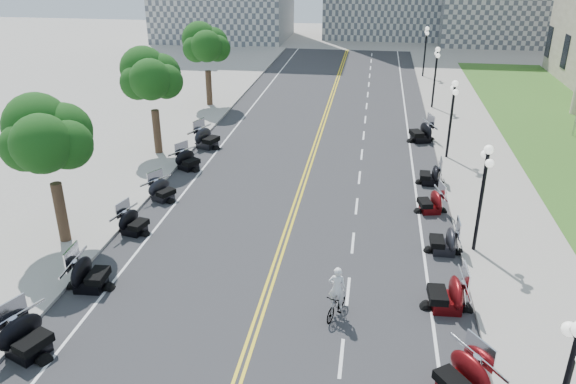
{
  "coord_description": "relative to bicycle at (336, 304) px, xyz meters",
  "views": [
    {
      "loc": [
        3.71,
        -19.03,
        12.81
      ],
      "look_at": [
        0.01,
        4.86,
        2.0
      ],
      "focal_mm": 35.0,
      "sensor_mm": 36.0,
      "label": 1
    }
  ],
  "objects": [
    {
      "name": "road",
      "position": [
        -2.84,
        11.67,
        -0.51
      ],
      "size": [
        16.0,
        90.0,
        0.01
      ],
      "primitive_type": "cube",
      "color": "#333335",
      "rests_on": "ground"
    },
    {
      "name": "centerline_yellow_a",
      "position": [
        -2.96,
        11.67,
        -0.5
      ],
      "size": [
        0.12,
        90.0,
        0.0
      ],
      "primitive_type": "cube",
      "color": "yellow",
      "rests_on": "road"
    },
    {
      "name": "lane_dash_12",
      "position": [
        0.36,
        25.67,
        -0.5
      ],
      "size": [
        0.12,
        2.0,
        0.0
      ],
      "primitive_type": "cube",
      "color": "white",
      "rests_on": "road"
    },
    {
      "name": "motorcycle_n_10",
      "position": [
        4.33,
        20.96,
        0.25
      ],
      "size": [
        2.79,
        2.79,
        1.54
      ],
      "primitive_type": null,
      "rotation": [
        0.0,
        0.0,
        -1.25
      ],
      "color": "black",
      "rests_on": "road"
    },
    {
      "name": "lane_dash_14",
      "position": [
        0.36,
        33.67,
        -0.5
      ],
      "size": [
        0.12,
        2.0,
        0.0
      ],
      "primitive_type": "cube",
      "color": "white",
      "rests_on": "road"
    },
    {
      "name": "centerline_yellow_b",
      "position": [
        -2.72,
        11.67,
        -0.5
      ],
      "size": [
        0.12,
        90.0,
        0.0
      ],
      "primitive_type": "cube",
      "color": "yellow",
      "rests_on": "road"
    },
    {
      "name": "tree_2",
      "position": [
        -12.84,
        3.67,
        4.23
      ],
      "size": [
        4.8,
        4.8,
        9.2
      ],
      "primitive_type": null,
      "color": "#235619",
      "rests_on": "sidewalk_south"
    },
    {
      "name": "street_lamp_3",
      "position": [
        5.76,
        17.67,
        2.08
      ],
      "size": [
        0.5,
        1.2,
        4.9
      ],
      "primitive_type": null,
      "color": "black",
      "rests_on": "sidewalk_north"
    },
    {
      "name": "motorcycle_s_8",
      "position": [
        -10.1,
        13.44,
        0.14
      ],
      "size": [
        2.57,
        2.57,
        1.31
      ],
      "primitive_type": null,
      "rotation": [
        0.0,
        0.0,
        1.04
      ],
      "color": "black",
      "rests_on": "road"
    },
    {
      "name": "lane_dash_5",
      "position": [
        0.36,
        -2.33,
        -0.5
      ],
      "size": [
        0.12,
        2.0,
        0.0
      ],
      "primitive_type": "cube",
      "color": "white",
      "rests_on": "road"
    },
    {
      "name": "street_lamp_5",
      "position": [
        5.76,
        41.67,
        2.08
      ],
      "size": [
        0.5,
        1.2,
        4.9
      ],
      "primitive_type": null,
      "color": "black",
      "rests_on": "sidewalk_north"
    },
    {
      "name": "lane_dash_18",
      "position": [
        0.36,
        49.67,
        -0.5
      ],
      "size": [
        0.12,
        2.0,
        0.0
      ],
      "primitive_type": "cube",
      "color": "white",
      "rests_on": "road"
    },
    {
      "name": "lane_dash_19",
      "position": [
        0.36,
        53.67,
        -0.5
      ],
      "size": [
        0.12,
        2.0,
        0.0
      ],
      "primitive_type": "cube",
      "color": "white",
      "rests_on": "road"
    },
    {
      "name": "motorcycle_n_7",
      "position": [
        4.13,
        9.59,
        0.13
      ],
      "size": [
        2.2,
        2.2,
        1.29
      ],
      "primitive_type": null,
      "rotation": [
        0.0,
        0.0,
        -1.34
      ],
      "color": "#590A0C",
      "rests_on": "road"
    },
    {
      "name": "motorcycle_s_9",
      "position": [
        -10.07,
        17.45,
        0.24
      ],
      "size": [
        2.8,
        2.8,
        1.52
      ],
      "primitive_type": null,
      "rotation": [
        0.0,
        0.0,
        1.21
      ],
      "color": "black",
      "rests_on": "road"
    },
    {
      "name": "cyclist_rider",
      "position": [
        0.0,
        0.0,
        1.39
      ],
      "size": [
        0.64,
        0.42,
        1.75
      ],
      "primitive_type": "imported",
      "rotation": [
        0.0,
        0.0,
        3.14
      ],
      "color": "white",
      "rests_on": "bicycle"
    },
    {
      "name": "motorcycle_s_6",
      "position": [
        -10.06,
        5.05,
        0.13
      ],
      "size": [
        2.2,
        2.2,
        1.28
      ],
      "primitive_type": null,
      "rotation": [
        0.0,
        0.0,
        1.34
      ],
      "color": "black",
      "rests_on": "road"
    },
    {
      "name": "lane_dash_10",
      "position": [
        0.36,
        17.67,
        -0.5
      ],
      "size": [
        0.12,
        2.0,
        0.0
      ],
      "primitive_type": "cube",
      "color": "white",
      "rests_on": "road"
    },
    {
      "name": "motorcycle_n_5",
      "position": [
        4.08,
        1.08,
        0.23
      ],
      "size": [
        2.24,
        2.24,
        1.49
      ],
      "primitive_type": null,
      "rotation": [
        0.0,
        0.0,
        -1.52
      ],
      "color": "#590A0C",
      "rests_on": "road"
    },
    {
      "name": "lane_dash_11",
      "position": [
        0.36,
        21.67,
        -0.5
      ],
      "size": [
        0.12,
        2.0,
        0.0
      ],
      "primitive_type": "cube",
      "color": "white",
      "rests_on": "road"
    },
    {
      "name": "lane_dash_9",
      "position": [
        0.36,
        13.67,
        -0.5
      ],
      "size": [
        0.12,
        2.0,
        0.0
      ],
      "primitive_type": "cube",
      "color": "white",
      "rests_on": "road"
    },
    {
      "name": "motorcycle_n_6",
      "position": [
        4.41,
        5.43,
        0.15
      ],
      "size": [
        1.92,
        1.92,
        1.33
      ],
      "primitive_type": null,
      "rotation": [
        0.0,
        0.0,
        -1.56
      ],
      "color": "black",
      "rests_on": "road"
    },
    {
      "name": "street_lamp_4",
      "position": [
        5.76,
        29.67,
        2.08
      ],
      "size": [
        0.5,
        1.2,
        4.9
      ],
      "primitive_type": null,
      "color": "black",
      "rests_on": "sidewalk_north"
    },
    {
      "name": "sidewalk_south",
      "position": [
        -13.34,
        11.67,
        -0.44
      ],
      "size": [
        5.0,
        90.0,
        0.15
      ],
      "primitive_type": "cube",
      "color": "#9E9991",
      "rests_on": "ground"
    },
    {
      "name": "tree_3",
      "position": [
        -12.84,
        15.67,
        4.23
      ],
      "size": [
        4.8,
        4.8,
        9.2
      ],
      "primitive_type": null,
      "color": "#235619",
      "rests_on": "sidewalk_south"
    },
    {
      "name": "lane_dash_16",
      "position": [
        0.36,
        41.67,
        -0.5
      ],
      "size": [
        0.12,
        2.0,
        0.0
      ],
      "primitive_type": "cube",
      "color": "white",
      "rests_on": "road"
    },
    {
      "name": "motorcycle_n_8",
      "position": [
        4.4,
        13.33,
        0.13
      ],
      "size": [
        1.89,
        1.89,
        1.28
      ],
      "primitive_type": null,
      "rotation": [
        0.0,
        0.0,
        -1.6
      ],
      "color": "black",
      "rests_on": "road"
    },
    {
      "name": "lane_dash_13",
      "position": [
        0.36,
        29.67,
        -0.5
      ],
      "size": [
        0.12,
        2.0,
        0.0
      ],
      "primitive_type": "cube",
      "color": "white",
      "rests_on": "road"
    },
    {
      "name": "edge_line_north",
      "position": [
        3.56,
        11.67,
        -0.5
      ],
      "size": [
        0.12,
        90.0,
        0.0
      ],
      "primitive_type": "cube",
      "color": "white",
      "rests_on": "road"
    },
    {
      "name": "lane_dash_17",
      "position": [
        0.36,
        45.67,
        -0.5
      ],
      "size": [
        0.12,
        2.0,
        0.0
      ],
      "primitive_type": "cube",
      "color": "white",
      "rests_on": "road"
    },
    {
      "name": "motorcycle_s_5",
      "position": [
        -9.91,
        0.32,
        0.23
      ],
      "size": [
        2.25,
        2.25,
        1.49
      ],
      "primitive_type": null,
      "rotation": [
        0.0,
        0.0,
        1.63
      ],
      "color": "black",
      "rests_on": "road"
    },
    {
      "name": "street_lamp_2",
      "position": [
        5.76,
        5.67,
        2.08
      ],
      "size": [
        0.5,
        1.2,
        4.9
      ],
      "primitive_type": null,
      "color": "black",
      "rests_on": "sidewalk_north"
    },
    {
      "name": "tree_4",
      "position": [
        -12.84,
        27.67,
        4.23
      ],
      "size": [
        4.8,
        4.8,
        9.2
      ],
      "primitive_type": null,
      "color": "#235619",
      "rests_on": "sidewalk_south"
    },
    {
      "name": "motorcycle_n_4",
      "position": [
        4.08,
        -3.38,
        0.23
      ],
      "size": [
        2.96,
        2.96,
        1.49
      ],
      "primitive_type": null,
      "rotation": [
        0.0,
        0.0,
        -0.96
      ],
      "color": "#590A0C",
      "rests_on": "road"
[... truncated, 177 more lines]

